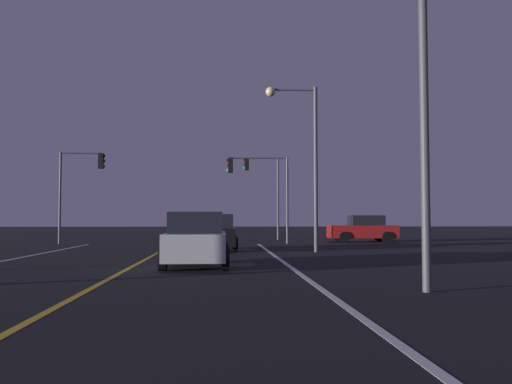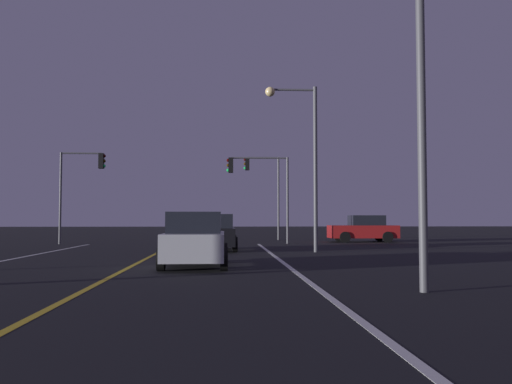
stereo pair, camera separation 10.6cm
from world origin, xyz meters
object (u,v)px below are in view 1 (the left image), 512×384
car_ahead_far (216,233)px  street_lamp_right_far (303,145)px  car_crossing_side (363,229)px  car_lead_same_lane (197,240)px  traffic_light_far_right (262,179)px  traffic_light_near_left (82,176)px  traffic_light_near_right (257,179)px  street_lamp_right_near (403,23)px

car_ahead_far → street_lamp_right_far: (3.93, -1.48, 3.96)m
car_ahead_far → car_crossing_side: bearing=-46.6°
car_lead_same_lane → traffic_light_far_right: traffic_light_far_right is taller
car_crossing_side → traffic_light_near_left: traffic_light_near_left is taller
traffic_light_near_right → traffic_light_near_left: bearing=0.0°
car_ahead_far → street_lamp_right_far: bearing=-110.6°
street_lamp_right_far → traffic_light_near_left: bearing=-35.0°
car_ahead_far → traffic_light_far_right: bearing=-14.1°
traffic_light_near_left → traffic_light_far_right: (11.05, 5.50, 0.28)m
car_crossing_side → traffic_light_near_left: size_ratio=0.80×
traffic_light_near_left → street_lamp_right_far: (11.89, -8.32, 0.80)m
traffic_light_near_left → traffic_light_far_right: bearing=26.5°
traffic_light_near_left → traffic_light_near_right: bearing=0.0°
car_ahead_far → traffic_light_near_right: traffic_light_near_right is taller
car_lead_same_lane → traffic_light_near_left: traffic_light_near_left is taller
street_lamp_right_far → car_ahead_far: bearing=-20.6°
car_crossing_side → traffic_light_near_right: size_ratio=0.83×
car_lead_same_lane → street_lamp_right_near: street_lamp_right_near is taller
traffic_light_near_left → street_lamp_right_far: bearing=-35.0°
car_ahead_far → traffic_light_far_right: (3.09, 12.34, 3.45)m
traffic_light_far_right → street_lamp_right_far: bearing=93.5°
traffic_light_near_right → street_lamp_right_near: (1.68, -21.43, 1.68)m
street_lamp_right_far → traffic_light_near_right: bearing=-79.5°
traffic_light_far_right → car_crossing_side: bearing=150.7°
car_lead_same_lane → car_crossing_side: (9.82, 17.32, 0.00)m
street_lamp_right_far → car_lead_same_lane: bearing=57.7°
car_ahead_far → traffic_light_near_left: size_ratio=0.80×
traffic_light_near_right → car_ahead_far: bearing=70.7°
car_lead_same_lane → traffic_light_near_left: bearing=26.0°
traffic_light_near_right → street_lamp_right_near: 21.56m
traffic_light_near_left → street_lamp_right_near: bearing=-60.7°
traffic_light_near_left → street_lamp_right_near: size_ratio=0.60×
car_crossing_side → car_lead_same_lane: bearing=60.4°
car_crossing_side → street_lamp_right_near: size_ratio=0.48×
car_lead_same_lane → street_lamp_right_near: bearing=-143.3°
car_crossing_side → traffic_light_far_right: bearing=-29.3°
traffic_light_far_right → traffic_light_near_left: bearing=26.5°
traffic_light_near_right → street_lamp_right_near: size_ratio=0.58×
car_crossing_side → traffic_light_near_right: (-6.94, -2.00, 3.07)m
traffic_light_near_right → street_lamp_right_far: 8.51m
traffic_light_near_left → car_crossing_side: bearing=6.6°
car_ahead_far → street_lamp_right_near: bearing=-164.4°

